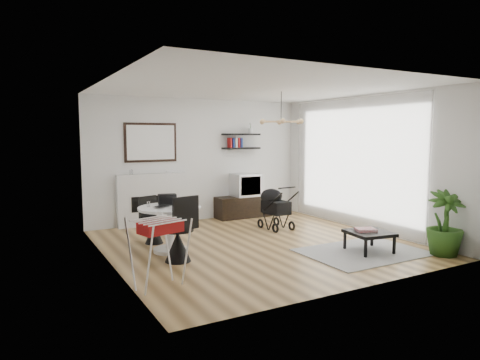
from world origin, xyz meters
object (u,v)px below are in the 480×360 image
stroller (275,210)px  potted_plant (445,223)px  fireplace (153,193)px  drying_rack (159,252)px  tv_console (243,207)px  dining_table (170,222)px  coffee_table (369,234)px  crt_tv (245,185)px

stroller → potted_plant: bearing=-69.3°
fireplace → drying_rack: bearing=-106.4°
tv_console → drying_rack: bearing=-132.2°
fireplace → stroller: size_ratio=2.38×
fireplace → stroller: (2.08, -1.51, -0.30)m
dining_table → coffee_table: size_ratio=1.40×
fireplace → tv_console: 2.16m
potted_plant → crt_tv: bearing=105.6°
stroller → potted_plant: size_ratio=0.88×
dining_table → potted_plant: (3.75, -2.30, 0.03)m
fireplace → drying_rack: 3.84m
tv_console → drying_rack: size_ratio=1.51×
dining_table → potted_plant: size_ratio=0.98×
drying_rack → crt_tv: bearing=32.2°
coffee_table → potted_plant: potted_plant is taller
potted_plant → dining_table: bearing=148.5°
fireplace → coffee_table: bearing=-56.9°
crt_tv → potted_plant: (1.19, -4.29, -0.24)m
crt_tv → coffee_table: crt_tv is taller
fireplace → tv_console: bearing=-4.5°
coffee_table → potted_plant: 1.17m
fireplace → coffee_table: size_ratio=2.98×
dining_table → crt_tv: bearing=38.0°
crt_tv → dining_table: crt_tv is taller
tv_console → stroller: size_ratio=1.45×
tv_console → dining_table: (-2.50, -1.99, 0.24)m
crt_tv → dining_table: size_ratio=0.59×
dining_table → coffee_table: 3.26m
stroller → fireplace: bearing=141.2°
drying_rack → stroller: (3.16, 2.17, -0.07)m
tv_console → stroller: stroller is taller
tv_console → dining_table: dining_table is taller
coffee_table → drying_rack: bearing=178.8°
tv_console → crt_tv: (0.05, -0.00, 0.51)m
tv_console → coffee_table: 3.60m
dining_table → drying_rack: 1.67m
fireplace → crt_tv: bearing=-4.4°
fireplace → potted_plant: 5.58m
tv_console → crt_tv: 0.51m
dining_table → drying_rack: (-0.68, -1.52, -0.03)m
fireplace → dining_table: size_ratio=2.12×
fireplace → stroller: 2.59m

